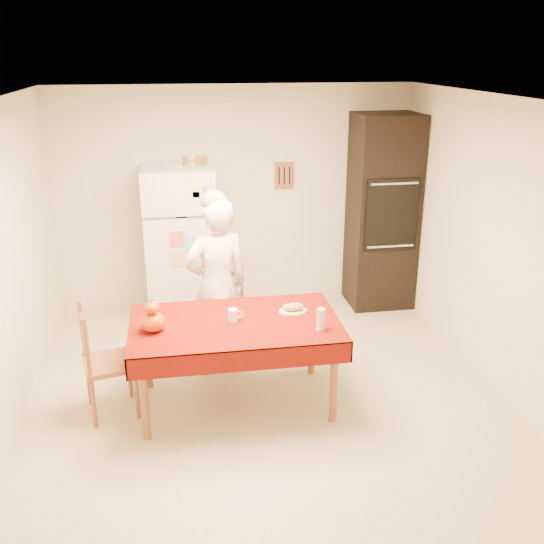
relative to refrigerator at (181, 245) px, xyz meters
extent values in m
plane|color=beige|center=(0.65, -1.88, -0.85)|extent=(4.50, 4.50, 0.00)
cube|color=beige|center=(0.65, 0.37, 0.40)|extent=(4.00, 0.02, 2.50)
cube|color=beige|center=(0.65, -4.13, 0.40)|extent=(4.00, 0.02, 2.50)
cube|color=beige|center=(-1.35, -1.88, 0.40)|extent=(0.02, 4.50, 2.50)
cube|color=beige|center=(2.65, -1.88, 0.40)|extent=(0.02, 4.50, 2.50)
cube|color=white|center=(0.65, -1.88, 1.65)|extent=(4.00, 4.50, 0.02)
cube|color=brown|center=(1.20, 0.36, 0.65)|extent=(0.22, 0.02, 0.30)
cube|color=white|center=(0.00, 0.00, 0.00)|extent=(0.75, 0.70, 1.70)
cube|color=silver|center=(0.26, -0.37, 0.60)|extent=(0.03, 0.03, 0.25)
cube|color=silver|center=(0.26, -0.37, -0.15)|extent=(0.03, 0.03, 0.60)
cube|color=black|center=(2.28, 0.05, 0.25)|extent=(0.70, 0.60, 2.20)
cube|color=black|center=(2.28, -0.26, 0.30)|extent=(0.59, 0.02, 0.80)
cylinder|color=brown|center=(-0.36, -2.27, -0.50)|extent=(0.06, 0.06, 0.71)
cylinder|color=brown|center=(-0.36, -1.49, -0.50)|extent=(0.06, 0.06, 0.71)
cylinder|color=brown|center=(1.12, -2.27, -0.50)|extent=(0.06, 0.06, 0.71)
cylinder|color=brown|center=(1.12, -1.49, -0.50)|extent=(0.06, 0.06, 0.71)
cube|color=brown|center=(0.38, -1.88, -0.12)|extent=(1.60, 0.90, 0.04)
cube|color=#530A04|center=(0.38, -1.88, -0.09)|extent=(1.70, 1.00, 0.01)
cylinder|color=brown|center=(0.12, -1.22, -0.64)|extent=(0.04, 0.04, 0.43)
cylinder|color=brown|center=(0.19, -0.89, -0.64)|extent=(0.04, 0.04, 0.43)
cylinder|color=brown|center=(0.47, -1.30, -0.64)|extent=(0.04, 0.04, 0.43)
cylinder|color=brown|center=(0.54, -0.97, -0.64)|extent=(0.04, 0.04, 0.43)
cube|color=brown|center=(0.33, -1.09, -0.40)|extent=(0.50, 0.48, 0.04)
cube|color=brown|center=(0.37, -0.93, -0.15)|extent=(0.36, 0.11, 0.50)
cylinder|color=brown|center=(-0.44, -1.97, -0.64)|extent=(0.04, 0.04, 0.43)
cylinder|color=brown|center=(-0.77, -2.04, -0.64)|extent=(0.04, 0.04, 0.43)
cylinder|color=brown|center=(-0.51, -1.62, -0.64)|extent=(0.04, 0.04, 0.43)
cylinder|color=brown|center=(-0.84, -1.69, -0.64)|extent=(0.04, 0.04, 0.43)
cube|color=brown|center=(-0.64, -1.83, -0.40)|extent=(0.48, 0.50, 0.04)
cube|color=brown|center=(-0.81, -1.87, -0.15)|extent=(0.11, 0.36, 0.50)
imported|color=silver|center=(0.29, -1.24, -0.02)|extent=(0.69, 0.55, 1.66)
cylinder|color=white|center=(0.37, -1.85, -0.04)|extent=(0.08, 0.08, 0.10)
ellipsoid|color=#D04E04|center=(-0.27, -1.93, -0.01)|extent=(0.20, 0.20, 0.15)
ellipsoid|color=#C84B04|center=(-0.27, -1.93, 0.11)|extent=(0.12, 0.12, 0.09)
cylinder|color=white|center=(1.04, -2.12, 0.00)|extent=(0.07, 0.07, 0.18)
cylinder|color=silver|center=(0.89, -1.77, -0.08)|extent=(0.24, 0.24, 0.02)
ellipsoid|color=#A1774F|center=(0.89, -1.77, -0.04)|extent=(0.18, 0.10, 0.06)
cylinder|color=#944C1B|center=(0.09, 0.05, 0.90)|extent=(0.05, 0.05, 0.10)
cylinder|color=#955B1B|center=(0.23, 0.05, 0.90)|extent=(0.05, 0.05, 0.10)
cylinder|color=brown|center=(0.29, 0.05, 0.90)|extent=(0.05, 0.05, 0.10)
camera|label=1|loc=(-0.05, -6.34, 2.00)|focal=40.00mm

